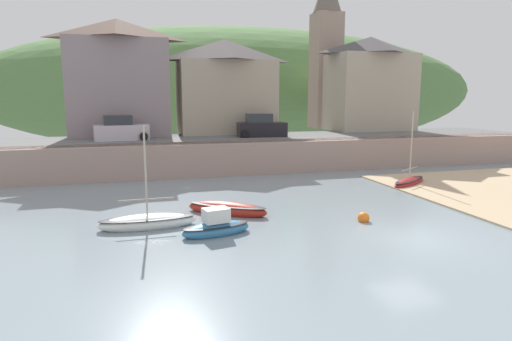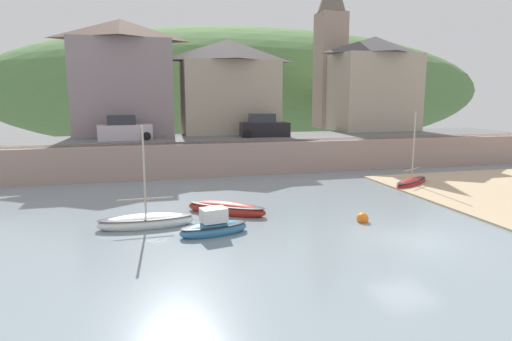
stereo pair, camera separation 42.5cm
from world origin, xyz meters
The scene contains 13 objects.
quay_seawall centered at (0.00, 17.50, 1.36)m, with size 48.00×9.40×2.40m.
hillside_backdrop centered at (5.98, 55.20, 6.65)m, with size 80.00×44.00×19.01m.
waterfront_building_left centered at (-11.78, 25.20, 7.39)m, with size 8.54×5.65×9.85m.
waterfront_building_centre centered at (-2.43, 25.20, 6.71)m, with size 8.85×5.88×8.48m.
waterfront_building_right centered at (12.32, 25.20, 7.06)m, with size 8.26×5.91×9.20m.
church_with_spire centered at (9.32, 29.20, 10.93)m, with size 3.00×3.00×16.59m.
rowboat_small_beached centered at (-6.43, 5.74, 0.25)m, with size 4.06×3.37×0.80m.
sailboat_nearest_shore centered at (-7.56, 2.62, 0.32)m, with size 3.17×1.65×1.30m.
sailboat_tall_mast centered at (-10.33, 4.43, 0.26)m, with size 4.33×1.38×4.74m.
sailboat_blue_trim centered at (6.66, 9.57, 0.23)m, with size 3.82×2.90×4.97m.
parked_car_near_slipway centered at (-11.73, 20.70, 3.20)m, with size 4.27×2.15×1.95m.
parked_car_by_wall centered at (-0.31, 20.70, 3.20)m, with size 4.22×2.01×1.95m.
mooring_buoy centered at (-0.52, 2.71, 0.17)m, with size 0.55×0.55×0.55m.
Camera 1 is at (-10.75, -15.19, 5.83)m, focal length 30.87 mm.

